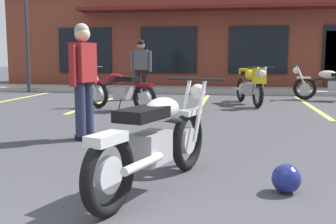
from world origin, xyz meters
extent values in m
plane|color=#3D3D42|center=(0.00, 4.05, 0.00)|extent=(80.00, 80.00, 0.00)
cube|color=#A8A59E|center=(0.00, 12.59, 0.07)|extent=(22.00, 1.80, 0.14)
cube|color=brown|center=(0.00, 16.42, 1.86)|extent=(16.32, 5.21, 3.72)
cube|color=black|center=(-4.90, 13.78, 1.45)|extent=(2.09, 0.06, 1.70)
cube|color=black|center=(-1.63, 13.78, 1.45)|extent=(2.09, 0.06, 1.70)
cube|color=black|center=(1.63, 13.78, 1.45)|extent=(2.09, 0.06, 1.70)
cube|color=maroon|center=(0.00, 13.37, 2.92)|extent=(9.79, 0.90, 0.12)
cube|color=#DBCC4C|center=(-5.35, 8.99, 0.00)|extent=(0.12, 4.80, 0.01)
cube|color=#DBCC4C|center=(-2.68, 8.99, 0.00)|extent=(0.12, 4.80, 0.01)
cube|color=#DBCC4C|center=(0.00, 8.99, 0.00)|extent=(0.12, 4.80, 0.01)
cube|color=#DBCC4C|center=(2.68, 8.99, 0.00)|extent=(0.12, 4.80, 0.01)
torus|color=black|center=(-0.09, 1.40, 0.32)|extent=(0.29, 0.64, 0.64)
cylinder|color=#B7B7BC|center=(-0.09, 1.40, 0.32)|extent=(0.15, 0.29, 0.29)
torus|color=black|center=(0.35, 2.77, 0.32)|extent=(0.29, 0.64, 0.64)
cylinder|color=#B7B7BC|center=(0.35, 2.77, 0.32)|extent=(0.15, 0.29, 0.29)
cylinder|color=silver|center=(0.29, 2.89, 0.64)|extent=(0.14, 0.32, 0.66)
cylinder|color=silver|center=(0.46, 2.84, 0.64)|extent=(0.14, 0.32, 0.66)
cylinder|color=black|center=(0.40, 2.94, 0.96)|extent=(0.64, 0.23, 0.03)
sphere|color=silver|center=(0.43, 3.02, 0.82)|extent=(0.21, 0.21, 0.17)
cube|color=silver|center=(0.36, 2.81, 0.62)|extent=(0.24, 0.39, 0.06)
cube|color=#9E9EA3|center=(0.10, 2.01, 0.40)|extent=(0.35, 0.45, 0.28)
cylinder|color=silver|center=(0.12, 1.61, 0.36)|extent=(0.24, 0.54, 0.07)
cylinder|color=black|center=(0.16, 2.20, 0.64)|extent=(0.35, 0.91, 0.26)
ellipsoid|color=silver|center=(0.17, 2.22, 0.72)|extent=(0.39, 0.54, 0.22)
cube|color=black|center=(0.06, 1.87, 0.72)|extent=(0.43, 0.58, 0.10)
cube|color=silver|center=(-0.10, 1.38, 0.60)|extent=(0.26, 0.39, 0.08)
cylinder|color=black|center=(-0.09, 2.00, 0.14)|extent=(0.14, 0.06, 0.29)
torus|color=black|center=(1.00, 9.79, 0.32)|extent=(0.26, 0.64, 0.64)
cylinder|color=#B7B7BC|center=(1.00, 9.79, 0.32)|extent=(0.13, 0.29, 0.29)
torus|color=black|center=(1.37, 8.40, 0.32)|extent=(0.26, 0.64, 0.64)
cylinder|color=#B7B7BC|center=(1.37, 8.40, 0.32)|extent=(0.13, 0.29, 0.29)
cylinder|color=silver|center=(1.49, 8.32, 0.64)|extent=(0.13, 0.33, 0.66)
cylinder|color=silver|center=(1.31, 8.28, 0.64)|extent=(0.13, 0.33, 0.66)
cylinder|color=black|center=(1.42, 8.22, 0.96)|extent=(0.65, 0.20, 0.03)
sphere|color=silver|center=(1.44, 8.15, 0.82)|extent=(0.21, 0.21, 0.17)
cube|color=yellow|center=(1.38, 8.36, 0.62)|extent=(0.23, 0.38, 0.06)
cube|color=#9E9EA3|center=(1.17, 9.17, 0.40)|extent=(0.34, 0.45, 0.28)
cylinder|color=silver|center=(0.93, 9.49, 0.36)|extent=(0.21, 0.55, 0.07)
cylinder|color=black|center=(1.22, 8.98, 0.64)|extent=(0.30, 0.93, 0.26)
ellipsoid|color=yellow|center=(1.23, 8.94, 0.76)|extent=(0.42, 0.58, 0.26)
cube|color=yellow|center=(1.39, 8.35, 0.76)|extent=(0.33, 0.30, 0.36)
cube|color=black|center=(1.14, 9.27, 0.78)|extent=(0.34, 0.45, 0.10)
cube|color=yellow|center=(1.06, 9.56, 0.82)|extent=(0.28, 0.36, 0.16)
cylinder|color=black|center=(1.32, 9.28, 0.14)|extent=(0.14, 0.06, 0.29)
torus|color=black|center=(-1.08, 7.10, 0.32)|extent=(0.61, 0.39, 0.64)
cylinder|color=#B7B7BC|center=(-1.08, 7.10, 0.32)|extent=(0.28, 0.19, 0.29)
torus|color=black|center=(-2.35, 7.78, 0.32)|extent=(0.61, 0.39, 0.64)
cylinder|color=#B7B7BC|center=(-2.35, 7.78, 0.32)|extent=(0.28, 0.19, 0.29)
cylinder|color=silver|center=(-2.48, 7.75, 0.64)|extent=(0.31, 0.19, 0.66)
cylinder|color=silver|center=(-2.40, 7.91, 0.64)|extent=(0.31, 0.19, 0.66)
cylinder|color=black|center=(-2.51, 7.87, 0.96)|extent=(0.34, 0.60, 0.03)
sphere|color=silver|center=(-2.58, 7.91, 0.82)|extent=(0.23, 0.23, 0.17)
cube|color=maroon|center=(-2.39, 7.80, 0.62)|extent=(0.38, 0.29, 0.06)
cube|color=#9E9EA3|center=(-1.65, 7.41, 0.40)|extent=(0.47, 0.40, 0.28)
cylinder|color=silver|center=(-1.25, 7.35, 0.36)|extent=(0.52, 0.32, 0.07)
cylinder|color=black|center=(-1.82, 7.50, 0.64)|extent=(0.86, 0.50, 0.26)
ellipsoid|color=maroon|center=(-1.84, 7.51, 0.72)|extent=(0.55, 0.46, 0.22)
cube|color=black|center=(-1.52, 7.34, 0.72)|extent=(0.59, 0.49, 0.10)
cube|color=maroon|center=(-1.06, 7.09, 0.60)|extent=(0.39, 0.31, 0.08)
cylinder|color=black|center=(-1.67, 7.21, 0.14)|extent=(0.08, 0.13, 0.29)
torus|color=black|center=(2.78, 10.52, 0.32)|extent=(0.65, 0.23, 0.64)
cylinder|color=#B7B7BC|center=(2.78, 10.52, 0.32)|extent=(0.29, 0.12, 0.29)
cylinder|color=silver|center=(2.66, 10.45, 0.64)|extent=(0.33, 0.11, 0.66)
cylinder|color=silver|center=(2.70, 10.63, 0.64)|extent=(0.33, 0.11, 0.66)
cylinder|color=black|center=(2.60, 10.56, 0.96)|extent=(0.17, 0.65, 0.03)
sphere|color=silver|center=(2.52, 10.58, 0.82)|extent=(0.20, 0.20, 0.17)
cube|color=beige|center=(2.74, 10.53, 0.62)|extent=(0.38, 0.21, 0.06)
cube|color=#9E9EA3|center=(3.56, 10.35, 0.40)|extent=(0.44, 0.32, 0.28)
cylinder|color=black|center=(3.36, 10.39, 0.64)|extent=(0.93, 0.26, 0.26)
ellipsoid|color=beige|center=(3.34, 10.40, 0.72)|extent=(0.52, 0.36, 0.22)
cube|color=black|center=(-1.89, 9.89, 0.04)|extent=(0.10, 0.24, 0.08)
cube|color=black|center=(-1.69, 9.90, 0.04)|extent=(0.10, 0.24, 0.08)
cylinder|color=black|center=(-1.88, 9.85, 0.46)|extent=(0.15, 0.15, 0.80)
cylinder|color=black|center=(-1.68, 9.86, 0.46)|extent=(0.15, 0.15, 0.80)
cube|color=#4C4C51|center=(-1.78, 9.86, 1.12)|extent=(0.38, 0.23, 0.56)
cylinder|color=#4C4C51|center=(-2.03, 9.85, 1.08)|extent=(0.10, 0.10, 0.58)
cylinder|color=#4C4C51|center=(-1.53, 9.86, 1.08)|extent=(0.10, 0.10, 0.58)
sphere|color=#A07556|center=(-1.78, 9.86, 1.52)|extent=(0.22, 0.22, 0.22)
sphere|color=black|center=(-1.78, 9.85, 1.57)|extent=(0.21, 0.21, 0.21)
cube|color=black|center=(-1.27, 4.26, 0.04)|extent=(0.26, 0.16, 0.08)
cube|color=black|center=(-1.32, 4.07, 0.04)|extent=(0.26, 0.16, 0.08)
cylinder|color=#232842|center=(-1.30, 4.27, 0.46)|extent=(0.18, 0.18, 0.80)
cylinder|color=#232842|center=(-1.35, 4.08, 0.46)|extent=(0.18, 0.18, 0.80)
cube|color=maroon|center=(-1.33, 4.17, 1.12)|extent=(0.31, 0.42, 0.56)
cylinder|color=maroon|center=(-1.27, 4.42, 1.08)|extent=(0.12, 0.12, 0.58)
cylinder|color=maroon|center=(-1.39, 3.93, 1.08)|extent=(0.12, 0.12, 0.58)
sphere|color=beige|center=(-1.33, 4.17, 1.52)|extent=(0.27, 0.27, 0.22)
sphere|color=gray|center=(-1.34, 4.18, 1.57)|extent=(0.26, 0.26, 0.21)
sphere|color=navy|center=(1.30, 2.16, 0.13)|extent=(0.26, 0.26, 0.26)
cube|color=black|center=(1.30, 2.26, 0.12)|extent=(0.18, 0.03, 0.09)
cylinder|color=#2D2D33|center=(-6.06, 11.49, 2.66)|extent=(0.12, 0.12, 5.32)
camera|label=1|loc=(0.83, -1.49, 1.20)|focal=43.96mm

